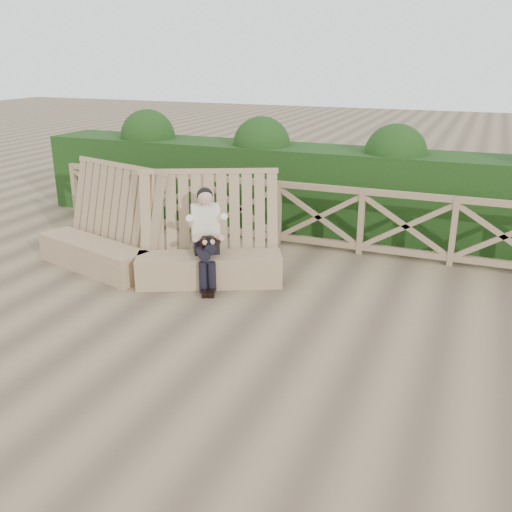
% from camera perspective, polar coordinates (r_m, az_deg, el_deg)
% --- Properties ---
extents(ground, '(60.00, 60.00, 0.00)m').
position_cam_1_polar(ground, '(6.70, -2.48, -8.18)').
color(ground, brown).
rests_on(ground, ground).
extents(bench, '(3.98, 1.55, 1.57)m').
position_cam_1_polar(bench, '(8.56, -10.42, 0.67)').
color(bench, '#9A7658').
rests_on(bench, ground).
extents(woman, '(0.65, 0.87, 1.38)m').
position_cam_1_polar(woman, '(8.01, -4.99, 2.19)').
color(woman, black).
rests_on(woman, ground).
extents(guardrail, '(10.10, 0.09, 1.10)m').
position_cam_1_polar(guardrail, '(9.57, 6.24, 3.92)').
color(guardrail, '#80644A').
rests_on(guardrail, ground).
extents(hedge, '(12.00, 1.20, 1.50)m').
position_cam_1_polar(hedge, '(10.65, 8.11, 6.54)').
color(hedge, black).
rests_on(hedge, ground).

